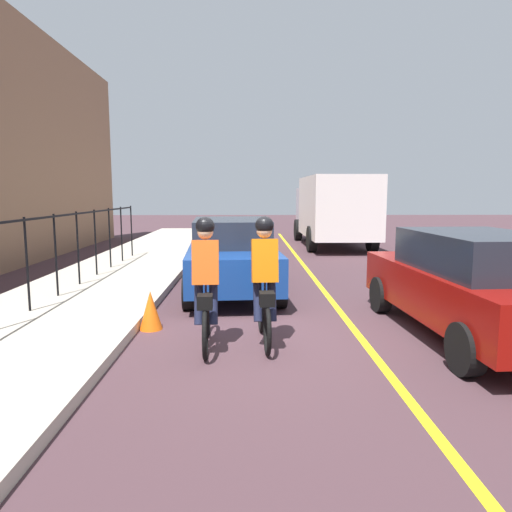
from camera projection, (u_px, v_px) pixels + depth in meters
ground_plane at (253, 336)px, 7.08m from camera, size 80.00×80.00×0.00m
lane_line_centre at (358, 335)px, 7.10m from camera, size 36.00×0.12×0.01m
sidewalk at (27, 332)px, 7.01m from camera, size 40.00×3.20×0.15m
iron_fence at (26, 246)px, 7.83m from camera, size 14.33×0.04×1.60m
cyclist_lead at (264, 281)px, 6.57m from camera, size 1.71×0.38×1.83m
cyclist_follow at (206, 284)px, 6.41m from camera, size 1.71×0.38×1.83m
patrol_sedan at (473, 283)px, 6.92m from camera, size 4.49×2.11×1.58m
parked_sedan_rear at (231, 254)px, 10.16m from camera, size 4.52×2.17×1.58m
box_truck_background at (333, 208)px, 18.83m from camera, size 6.73×2.58×2.78m
traffic_cone_near at (151, 310)px, 7.37m from camera, size 0.36×0.36×0.62m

